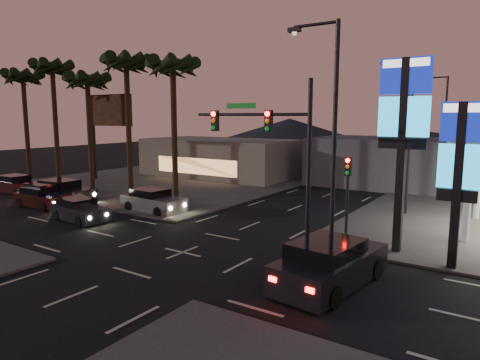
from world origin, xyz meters
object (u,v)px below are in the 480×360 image
Objects in this scene: pylon_sign_short at (460,160)px; car_lane_b_rear at (16,185)px; traffic_signal_mast at (273,143)px; car_lane_b_front at (153,201)px; car_lane_b_mid at (63,192)px; suv_station at (330,264)px; car_lane_a_rear at (46,195)px; pylon_sign_tall at (404,117)px; car_lane_a_front at (79,210)px; car_lane_a_mid at (41,198)px.

car_lane_b_rear is at bearing -179.79° from pylon_sign_short.
traffic_signal_mast reaches higher than car_lane_b_front.
suv_station is (22.90, -4.14, 0.06)m from car_lane_b_mid.
car_lane_b_mid is (-19.32, 2.20, -4.45)m from traffic_signal_mast.
car_lane_a_rear is at bearing 177.28° from traffic_signal_mast.
car_lane_a_front is (-18.07, -4.23, -5.75)m from pylon_sign_tall.
pylon_sign_tall is at bearing 2.08° from car_lane_b_rear.
car_lane_b_rear reaches higher than car_lane_a_front.
pylon_sign_short is at bearing 50.55° from suv_station.
pylon_sign_tall is at bearing 7.62° from car_lane_a_mid.
pylon_sign_short is 21.20m from car_lane_a_front.
car_lane_a_front is 0.82× the size of car_lane_b_mid.
pylon_sign_tall is 3.20m from pylon_sign_short.
car_lane_a_mid is at bearing -59.47° from car_lane_a_rear.
car_lane_b_mid is (-0.26, 1.88, 0.13)m from car_lane_a_mid.
pylon_sign_short is at bearing 19.13° from traffic_signal_mast.
suv_station is (3.58, -1.94, -4.38)m from traffic_signal_mast.
car_lane_b_mid reaches higher than car_lane_a_rear.
car_lane_a_front is (-13.32, -0.72, -4.59)m from traffic_signal_mast.
traffic_signal_mast reaches higher than car_lane_b_mid.
pylon_sign_tall reaches higher than car_lane_a_front.
car_lane_a_rear is 0.87× the size of suv_station.
car_lane_a_mid is 0.91× the size of car_lane_b_front.
traffic_signal_mast reaches higher than pylon_sign_short.
car_lane_b_rear is at bearing 178.42° from car_lane_b_mid.
car_lane_b_mid is 6.81m from car_lane_b_rear.
car_lane_a_rear reaches higher than car_lane_b_rear.
car_lane_b_mid is at bearing -179.33° from pylon_sign_short.
pylon_sign_short is 1.23× the size of suv_station.
pylon_sign_tall is 1.58× the size of suv_station.
pylon_sign_tall is 17.02m from car_lane_b_front.
car_lane_b_front is (2.02, 4.34, 0.08)m from car_lane_a_front.
car_lane_a_rear is 1.01× the size of car_lane_b_front.
car_lane_b_front is at bearing 65.10° from car_lane_a_front.
pylon_sign_short is (2.50, -1.00, -1.74)m from pylon_sign_tall.
car_lane_b_front is at bearing 10.09° from car_lane_b_mid.
pylon_sign_tall reaches higher than traffic_signal_mast.
car_lane_a_rear is at bearing 164.93° from car_lane_a_front.
pylon_sign_short is 7.69m from traffic_signal_mast.
pylon_sign_short is 6.91m from suv_station.
car_lane_b_front is at bearing 179.59° from pylon_sign_tall.
car_lane_b_rear is (-33.36, -0.12, -3.96)m from pylon_sign_short.
car_lane_a_front is 6.67m from car_lane_b_mid.
pylon_sign_tall is 19.43m from car_lane_a_front.
car_lane_b_rear is (-26.12, 2.39, -4.53)m from traffic_signal_mast.
car_lane_b_front is 8.13m from car_lane_b_mid.
suv_station is at bearing -28.47° from traffic_signal_mast.
car_lane_b_front is at bearing 176.56° from pylon_sign_short.
car_lane_a_mid is 0.70m from car_lane_a_rear.
car_lane_b_front is 1.04× the size of car_lane_b_rear.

